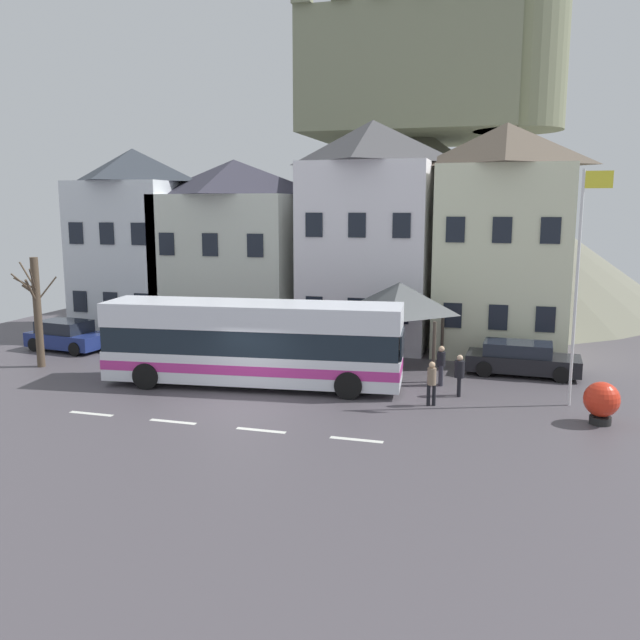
# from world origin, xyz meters

# --- Properties ---
(ground_plane) EXTENTS (40.00, 60.00, 0.07)m
(ground_plane) POSITION_xyz_m (0.00, -0.00, -0.03)
(ground_plane) COLOR #4C474D
(townhouse_00) EXTENTS (5.38, 5.42, 9.80)m
(townhouse_00) POSITION_xyz_m (-10.89, 11.68, 4.90)
(townhouse_00) COLOR silver
(townhouse_00) RESTS_ON ground_plane
(townhouse_01) EXTENTS (6.95, 6.11, 9.15)m
(townhouse_01) POSITION_xyz_m (-5.25, 12.02, 4.57)
(townhouse_01) COLOR silver
(townhouse_01) RESTS_ON ground_plane
(townhouse_02) EXTENTS (6.02, 6.56, 10.89)m
(townhouse_02) POSITION_xyz_m (1.96, 12.25, 5.45)
(townhouse_02) COLOR white
(townhouse_02) RESTS_ON ground_plane
(townhouse_03) EXTENTS (5.82, 5.34, 10.50)m
(townhouse_03) POSITION_xyz_m (8.24, 11.64, 5.25)
(townhouse_03) COLOR beige
(townhouse_03) RESTS_ON ground_plane
(hilltop_castle) EXTENTS (35.21, 35.21, 20.62)m
(hilltop_castle) POSITION_xyz_m (1.88, 28.60, 7.22)
(hilltop_castle) COLOR slate
(hilltop_castle) RESTS_ON ground_plane
(transit_bus) EXTENTS (11.49, 3.62, 3.21)m
(transit_bus) POSITION_xyz_m (-0.64, 2.74, 1.62)
(transit_bus) COLOR white
(transit_bus) RESTS_ON ground_plane
(bus_shelter) EXTENTS (3.60, 3.60, 3.69)m
(bus_shelter) POSITION_xyz_m (4.29, 6.80, 3.03)
(bus_shelter) COLOR #473D33
(bus_shelter) RESTS_ON ground_plane
(parked_car_00) EXTENTS (4.51, 2.03, 1.34)m
(parked_car_00) POSITION_xyz_m (9.25, 7.29, 0.66)
(parked_car_00) COLOR black
(parked_car_00) RESTS_ON ground_plane
(parked_car_01) EXTENTS (4.43, 1.90, 1.35)m
(parked_car_01) POSITION_xyz_m (-6.96, 7.15, 0.66)
(parked_car_01) COLOR silver
(parked_car_01) RESTS_ON ground_plane
(parked_car_02) EXTENTS (4.01, 2.38, 1.41)m
(parked_car_02) POSITION_xyz_m (-11.57, 6.29, 0.69)
(parked_car_02) COLOR navy
(parked_car_02) RESTS_ON ground_plane
(pedestrian_00) EXTENTS (0.36, 0.36, 1.52)m
(pedestrian_00) POSITION_xyz_m (7.05, 3.45, 0.89)
(pedestrian_00) COLOR black
(pedestrian_00) RESTS_ON ground_plane
(pedestrian_01) EXTENTS (0.32, 0.36, 1.54)m
(pedestrian_01) POSITION_xyz_m (6.26, 4.75, 0.83)
(pedestrian_01) COLOR #2D2D38
(pedestrian_01) RESTS_ON ground_plane
(pedestrian_02) EXTENTS (0.31, 0.31, 1.55)m
(pedestrian_02) POSITION_xyz_m (6.22, 1.99, 0.91)
(pedestrian_02) COLOR black
(pedestrian_02) RESTS_ON ground_plane
(public_bench) EXTENTS (1.66, 0.48, 0.87)m
(public_bench) POSITION_xyz_m (1.98, 8.43, 0.47)
(public_bench) COLOR #473828
(public_bench) RESTS_ON ground_plane
(flagpole) EXTENTS (0.95, 0.10, 7.99)m
(flagpole) POSITION_xyz_m (10.87, 3.34, 4.57)
(flagpole) COLOR silver
(flagpole) RESTS_ON ground_plane
(harbour_buoy) EXTENTS (1.11, 1.11, 1.36)m
(harbour_buoy) POSITION_xyz_m (11.58, 1.49, 0.75)
(harbour_buoy) COLOR black
(harbour_buoy) RESTS_ON ground_plane
(bare_tree_01) EXTENTS (1.79, 1.44, 4.69)m
(bare_tree_01) POSITION_xyz_m (-10.52, 3.06, 2.45)
(bare_tree_01) COLOR brown
(bare_tree_01) RESTS_ON ground_plane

